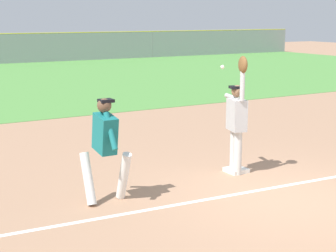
{
  "coord_description": "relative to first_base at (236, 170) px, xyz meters",
  "views": [
    {
      "loc": [
        -5.98,
        -6.38,
        2.99
      ],
      "look_at": [
        -1.26,
        1.79,
        1.05
      ],
      "focal_mm": 57.22,
      "sensor_mm": 36.0,
      "label": 1
    }
  ],
  "objects": [
    {
      "name": "first_base",
      "position": [
        0.0,
        0.0,
        0.0
      ],
      "size": [
        0.39,
        0.39,
        0.08
      ],
      "primitive_type": "cube",
      "rotation": [
        0.0,
        0.0,
        0.03
      ],
      "color": "white",
      "rests_on": "ground_plane"
    },
    {
      "name": "parked_car_blue",
      "position": [
        11.05,
        30.56,
        0.63
      ],
      "size": [
        4.59,
        2.5,
        1.25
      ],
      "rotation": [
        0.0,
        0.0,
        -0.11
      ],
      "color": "#23389E",
      "rests_on": "ground_plane"
    },
    {
      "name": "runner",
      "position": [
        -2.89,
        -0.32,
        0.96
      ],
      "size": [
        0.71,
        0.84,
        1.72
      ],
      "rotation": [
        0.0,
        0.0,
        0.01
      ],
      "color": "white",
      "rests_on": "ground_plane"
    },
    {
      "name": "ground_plane",
      "position": [
        -0.2,
        -1.67,
        -0.04
      ],
      "size": [
        83.6,
        83.6,
        0.0
      ],
      "primitive_type": "plane",
      "color": "tan"
    },
    {
      "name": "baseball",
      "position": [
        -0.32,
        0.09,
        2.02
      ],
      "size": [
        0.07,
        0.07,
        0.07
      ],
      "primitive_type": "sphere",
      "color": "white"
    },
    {
      "name": "fielder",
      "position": [
        -0.06,
        -0.06,
        1.08
      ],
      "size": [
        0.36,
        0.89,
        2.28
      ],
      "rotation": [
        0.0,
        0.0,
        2.9
      ],
      "color": "silver",
      "rests_on": "ground_plane"
    },
    {
      "name": "outfield_grass",
      "position": [
        -0.2,
        17.01,
        -0.04
      ],
      "size": [
        51.32,
        19.76,
        0.01
      ],
      "primitive_type": "cube",
      "color": "#549342",
      "rests_on": "ground_plane"
    },
    {
      "name": "parked_car_white",
      "position": [
        5.01,
        30.06,
        0.63
      ],
      "size": [
        4.41,
        2.14,
        1.25
      ],
      "rotation": [
        0.0,
        0.0,
        -0.0
      ],
      "color": "white",
      "rests_on": "ground_plane"
    },
    {
      "name": "chalk_foul_line",
      "position": [
        -4.0,
        -0.9,
        -0.04
      ],
      "size": [
        11.99,
        0.76,
        0.01
      ],
      "primitive_type": "cube",
      "rotation": [
        0.0,
        0.0,
        -0.06
      ],
      "color": "white",
      "rests_on": "ground_plane"
    }
  ]
}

